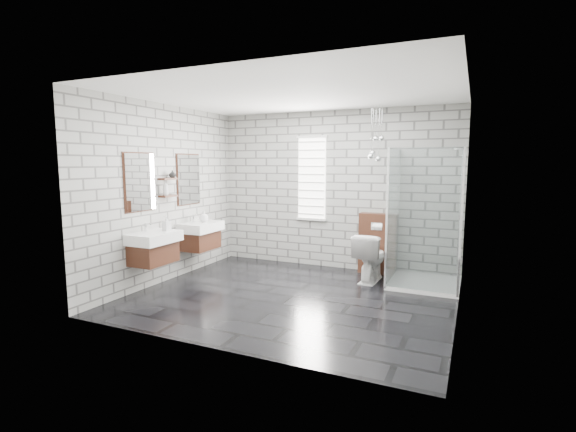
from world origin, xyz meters
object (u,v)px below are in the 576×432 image
Objects in this scene: vanity_right at (199,228)px; toilet at (370,257)px; cistern_panel at (378,244)px; shower_enclosure at (418,253)px; vanity_left at (152,239)px.

toilet is (2.71, 0.68, -0.38)m from vanity_right.
shower_enclosure is (0.70, -0.52, 0.00)m from cistern_panel.
vanity_left is 1.57× the size of cistern_panel.
cistern_panel reaches higher than toilet.
vanity_right is 3.48m from shower_enclosure.
vanity_left is 0.77× the size of shower_enclosure.
vanity_left is at bearing -152.78° from shower_enclosure.
toilet is (2.71, 1.78, -0.38)m from vanity_left.
cistern_panel is 0.87m from shower_enclosure.
vanity_right is 1.57× the size of cistern_panel.
vanity_right is (0.00, 1.10, 0.00)m from vanity_left.
shower_enclosure is 2.71× the size of toilet.
vanity_left is 1.10m from vanity_right.
shower_enclosure is at bearing -36.41° from cistern_panel.
cistern_panel is at bearing 23.46° from vanity_right.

